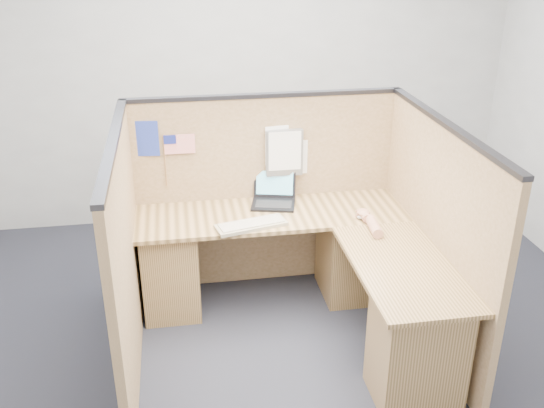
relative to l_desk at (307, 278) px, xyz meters
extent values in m
plane|color=#1F212C|center=(-0.18, -0.29, -0.39)|extent=(5.00, 5.00, 0.00)
plane|color=#A4A6A9|center=(-0.18, 1.96, 1.01)|extent=(5.00, 0.00, 5.00)
cube|color=brown|center=(-0.18, 0.71, 0.36)|extent=(2.05, 0.05, 1.50)
cube|color=#232328|center=(-0.18, 0.71, 1.12)|extent=(2.05, 0.06, 0.03)
cube|color=brown|center=(-1.18, -0.19, 0.36)|extent=(0.05, 1.80, 1.50)
cube|color=#232328|center=(-1.18, -0.19, 1.12)|extent=(0.06, 1.80, 0.03)
cube|color=brown|center=(0.82, -0.19, 0.36)|extent=(0.05, 1.80, 1.50)
cube|color=#232328|center=(0.82, -0.19, 1.12)|extent=(0.06, 1.80, 0.03)
cube|color=brown|center=(-0.18, 0.39, 0.32)|extent=(1.95, 0.60, 0.03)
cube|color=brown|center=(0.49, -0.49, 0.32)|extent=(0.60, 1.15, 0.03)
cube|color=brown|center=(-0.93, 0.39, -0.04)|extent=(0.40, 0.50, 0.70)
cube|color=brown|center=(0.42, 0.39, -0.04)|extent=(0.40, 0.50, 0.70)
cube|color=brown|center=(0.49, -0.81, -0.04)|extent=(0.50, 0.40, 0.70)
cube|color=black|center=(-0.15, 0.51, 0.35)|extent=(0.36, 0.31, 0.02)
cube|color=black|center=(-0.15, 0.66, 0.46)|extent=(0.32, 0.14, 0.21)
cube|color=teal|center=(-0.15, 0.65, 0.46)|extent=(0.28, 0.11, 0.17)
cube|color=gray|center=(-0.36, 0.19, 0.35)|extent=(0.52, 0.28, 0.02)
cube|color=silver|center=(-0.36, 0.19, 0.37)|extent=(0.47, 0.23, 0.01)
ellipsoid|color=#B4B4B8|center=(0.44, 0.19, 0.36)|extent=(0.12, 0.09, 0.04)
ellipsoid|color=tan|center=(0.44, 0.18, 0.39)|extent=(0.09, 0.11, 0.05)
cylinder|color=tan|center=(0.45, 0.14, 0.37)|extent=(0.06, 0.05, 0.06)
cylinder|color=tan|center=(0.46, -0.01, 0.37)|extent=(0.10, 0.26, 0.08)
cube|color=#22359C|center=(-1.05, 0.68, 0.85)|extent=(0.19, 0.03, 0.26)
cylinder|color=olive|center=(-0.92, 0.67, 0.68)|extent=(0.01, 0.01, 0.39)
cube|color=red|center=(-0.81, 0.67, 0.80)|extent=(0.22, 0.00, 0.14)
cube|color=navy|center=(-0.88, 0.67, 0.84)|extent=(0.09, 0.00, 0.07)
cube|color=slate|center=(-0.04, 0.66, 0.70)|extent=(0.28, 0.05, 0.35)
cube|color=white|center=(-0.04, 0.63, 0.72)|extent=(0.24, 0.01, 0.30)
cube|color=white|center=(-0.07, 0.68, 0.75)|extent=(0.23, 0.03, 0.30)
cube|color=white|center=(0.04, 0.68, 0.64)|extent=(0.21, 0.01, 0.26)
camera|label=1|loc=(-0.83, -3.53, 2.21)|focal=40.00mm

